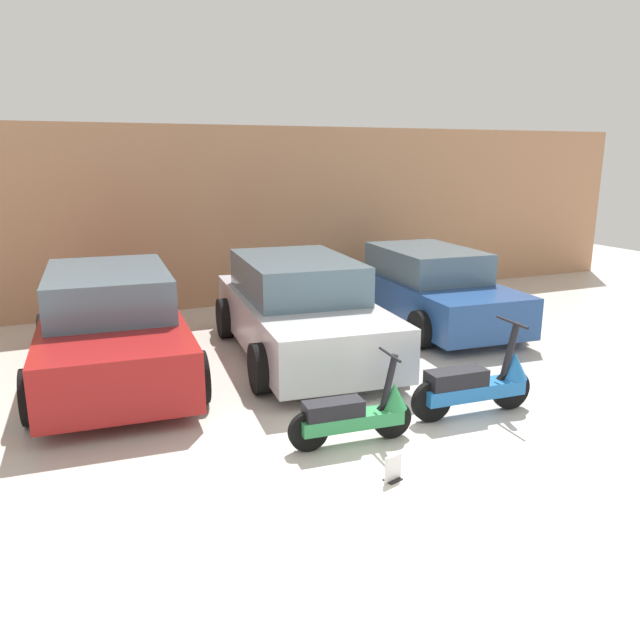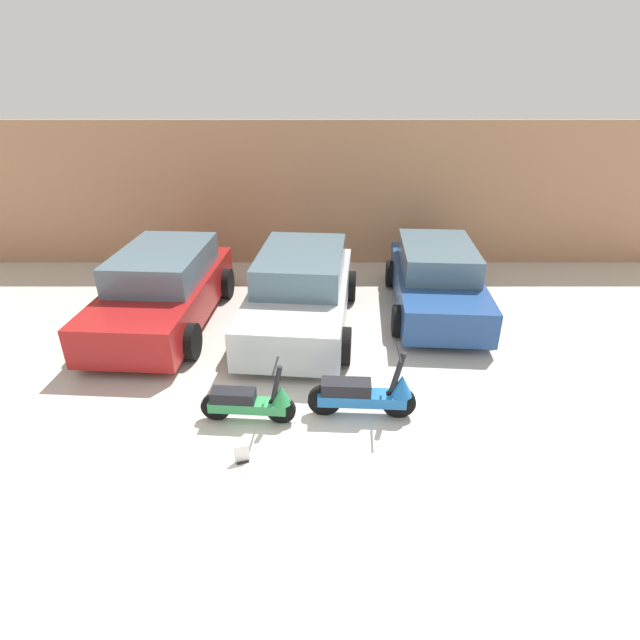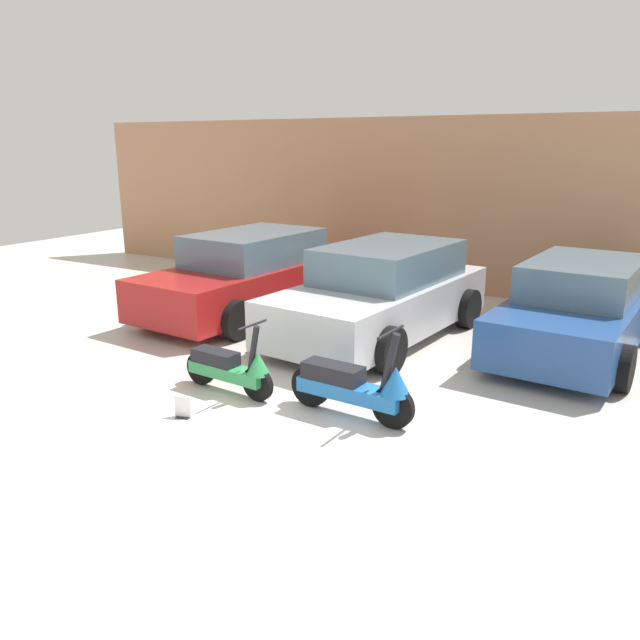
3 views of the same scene
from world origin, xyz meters
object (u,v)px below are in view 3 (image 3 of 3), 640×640
(car_rear_left, at_px, (248,275))
(car_rear_center, at_px, (382,294))
(scooter_front_left, at_px, (231,367))
(placard_near_left_scooter, at_px, (183,408))
(car_rear_right, at_px, (578,309))
(scooter_front_right, at_px, (356,385))

(car_rear_left, bearing_deg, car_rear_center, 91.15)
(scooter_front_left, bearing_deg, placard_near_left_scooter, -88.53)
(scooter_front_left, height_order, car_rear_left, car_rear_left)
(car_rear_center, relative_size, car_rear_right, 1.09)
(scooter_front_left, distance_m, car_rear_left, 3.94)
(car_rear_right, xyz_separation_m, placard_near_left_scooter, (-3.49, -4.77, -0.54))
(car_rear_center, height_order, placard_near_left_scooter, car_rear_center)
(scooter_front_left, height_order, scooter_front_right, scooter_front_right)
(placard_near_left_scooter, bearing_deg, car_rear_left, 117.05)
(car_rear_left, relative_size, placard_near_left_scooter, 17.14)
(scooter_front_right, xyz_separation_m, placard_near_left_scooter, (-1.71, -0.98, -0.28))
(car_rear_center, distance_m, car_rear_right, 2.95)
(scooter_front_right, bearing_deg, car_rear_center, 112.55)
(car_rear_right, bearing_deg, car_rear_center, -70.99)
(scooter_front_right, relative_size, car_rear_left, 0.36)
(scooter_front_right, distance_m, car_rear_right, 4.19)
(scooter_front_right, bearing_deg, scooter_front_left, -172.49)
(car_rear_left, relative_size, car_rear_right, 1.08)
(scooter_front_left, xyz_separation_m, car_rear_left, (-2.15, 3.28, 0.36))
(scooter_front_right, distance_m, car_rear_center, 3.22)
(scooter_front_left, relative_size, car_rear_center, 0.31)
(car_rear_right, bearing_deg, car_rear_left, -79.45)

